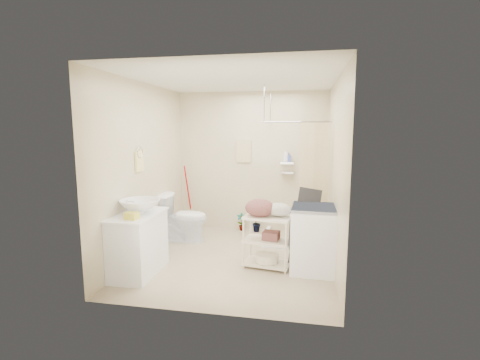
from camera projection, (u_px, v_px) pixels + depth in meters
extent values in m
plane|color=tan|center=(235.00, 258.00, 5.20)|extent=(3.20, 3.20, 0.00)
cube|color=silver|center=(235.00, 79.00, 4.82)|extent=(2.80, 3.20, 0.04)
cube|color=beige|center=(252.00, 162.00, 6.56)|extent=(2.80, 0.04, 2.60)
cube|color=beige|center=(204.00, 191.00, 3.45)|extent=(2.80, 0.04, 2.60)
cube|color=beige|center=(145.00, 170.00, 5.26)|extent=(0.04, 3.20, 2.60)
cube|color=beige|center=(335.00, 174.00, 4.75)|extent=(0.04, 3.20, 2.60)
cube|color=white|center=(138.00, 244.00, 4.61)|extent=(0.53, 0.93, 0.81)
imported|color=silver|center=(140.00, 206.00, 4.58)|extent=(0.55, 0.55, 0.18)
cube|color=gold|center=(132.00, 216.00, 4.27)|extent=(0.17, 0.14, 0.09)
cube|color=gold|center=(136.00, 278.00, 4.35)|extent=(0.31, 0.28, 0.14)
imported|color=white|center=(183.00, 217.00, 5.97)|extent=(0.82, 0.49, 0.82)
imported|color=brown|center=(241.00, 222.00, 6.59)|extent=(0.19, 0.14, 0.34)
imported|color=brown|center=(257.00, 223.00, 6.50)|extent=(0.24, 0.23, 0.35)
cube|color=beige|center=(244.00, 151.00, 6.54)|extent=(0.28, 0.03, 0.42)
imported|color=white|center=(286.00, 155.00, 6.33)|extent=(0.10, 0.10, 0.23)
imported|color=#3E50B3|center=(289.00, 157.00, 6.33)|extent=(0.07, 0.08, 0.16)
cube|color=white|center=(314.00, 238.00, 4.70)|extent=(0.63, 0.65, 0.89)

